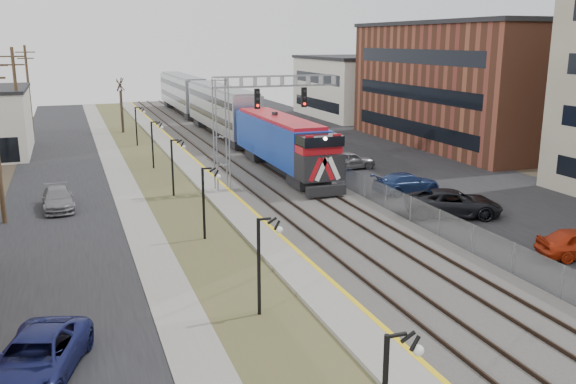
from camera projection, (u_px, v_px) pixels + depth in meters
name	position (u px, v px, depth m)	size (l,w,h in m)	color
street_west	(59.00, 183.00, 46.19)	(7.00, 120.00, 0.04)	black
sidewalk	(120.00, 178.00, 47.68)	(2.00, 120.00, 0.08)	gray
grass_median	(159.00, 176.00, 48.67)	(4.00, 120.00, 0.06)	#4D532C
platform	(196.00, 172.00, 49.64)	(2.00, 120.00, 0.24)	gray
ballast_bed	(255.00, 168.00, 51.30)	(8.00, 120.00, 0.20)	#595651
parking_lot	(381.00, 160.00, 55.28)	(16.00, 120.00, 0.04)	black
platform_edge	(207.00, 170.00, 49.90)	(0.24, 120.00, 0.01)	gold
track_near	(232.00, 167.00, 50.59)	(1.58, 120.00, 0.15)	#2D2119
track_far	(272.00, 165.00, 51.75)	(1.58, 120.00, 0.15)	#2D2119
train	(213.00, 108.00, 70.51)	(3.00, 63.05, 5.33)	#13359A
signal_gantry	(245.00, 113.00, 42.66)	(9.00, 1.07, 8.15)	gray
lampposts	(202.00, 203.00, 32.95)	(0.14, 62.14, 4.00)	black
fence	(301.00, 157.00, 52.52)	(0.04, 120.00, 1.60)	gray
buildings_east	(542.00, 89.00, 54.90)	(16.00, 76.00, 15.00)	#A49C84
bare_trees	(41.00, 141.00, 48.73)	(12.30, 42.30, 5.95)	#382D23
car_lot_c	(453.00, 204.00, 37.36)	(2.70, 5.85, 1.63)	black
car_lot_d	(406.00, 184.00, 42.98)	(2.02, 4.97, 1.44)	navy
car_lot_e	(349.00, 161.00, 50.98)	(1.77, 4.41, 1.50)	slate
car_lot_f	(291.00, 138.00, 63.04)	(1.50, 4.29, 1.41)	#0C3C0C
car_street_a	(36.00, 360.00, 19.29)	(2.41, 5.23, 1.45)	#161B50
car_street_b	(58.00, 199.00, 38.91)	(1.87, 4.61, 1.34)	slate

